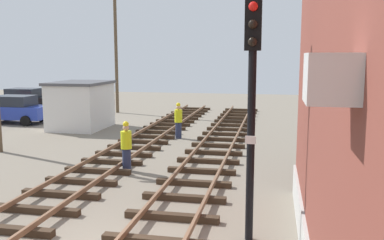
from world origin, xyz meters
name	(u,v)px	position (x,y,z in m)	size (l,w,h in m)	color
signal_mast	(252,93)	(2.95, 1.45, 3.41)	(0.36, 0.40, 5.44)	black
control_hut	(81,105)	(-7.76, 14.98, 1.39)	(3.00, 3.80, 2.76)	silver
parked_car_blue	(15,109)	(-12.74, 15.93, 0.90)	(4.20, 2.04, 1.76)	#23389E
parked_car_black	(24,99)	(-15.73, 21.56, 0.90)	(4.20, 2.04, 1.76)	black
utility_pole_far	(116,47)	(-8.23, 22.03, 4.90)	(1.80, 0.24, 9.41)	brown
track_worker_foreground	(126,146)	(-1.87, 6.54, 0.93)	(0.40, 0.40, 1.87)	#262D4C
track_worker_distant	(178,121)	(-1.41, 13.03, 0.93)	(0.40, 0.40, 1.87)	#262D4C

